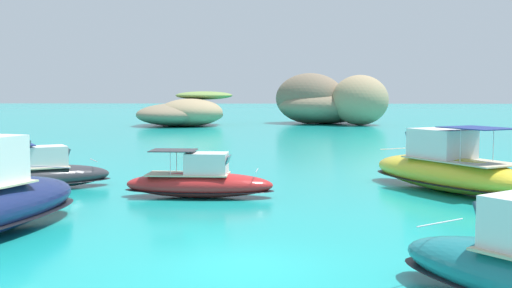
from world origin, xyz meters
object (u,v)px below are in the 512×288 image
motorboat_charcoal (39,175)px  islet_large (327,103)px  motorboat_red (200,182)px  motorboat_yellow (448,170)px  islet_small (184,113)px

motorboat_charcoal → islet_large: bearing=73.2°
motorboat_red → motorboat_yellow: bearing=10.8°
islet_large → motorboat_charcoal: islet_large is taller
motorboat_red → islet_small: bearing=99.2°
islet_small → motorboat_red: 56.37m
islet_small → motorboat_charcoal: bearing=-88.8°
islet_small → motorboat_red: size_ratio=2.63×
motorboat_red → islet_large: bearing=80.7°
islet_large → motorboat_red: bearing=-99.3°
islet_small → motorboat_red: islet_small is taller
motorboat_yellow → motorboat_charcoal: 19.03m
motorboat_yellow → motorboat_red: (-11.21, -2.14, -0.30)m
motorboat_yellow → motorboat_charcoal: (-19.02, -0.24, -0.27)m
islet_small → motorboat_yellow: (20.17, -53.51, -0.68)m
islet_large → motorboat_yellow: (1.13, -59.12, -1.85)m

